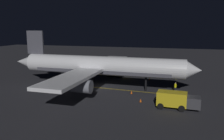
# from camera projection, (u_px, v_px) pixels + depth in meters

# --- Properties ---
(ground_plane) EXTENTS (180.00, 180.00, 0.20)m
(ground_plane) POSITION_uv_depth(u_px,v_px,m) (102.00, 88.00, 44.88)
(ground_plane) COLOR #28282D
(apron_guide_stripe) EXTENTS (1.83, 23.10, 0.01)m
(apron_guide_stripe) POSITION_uv_depth(u_px,v_px,m) (121.00, 90.00, 43.16)
(apron_guide_stripe) COLOR gold
(apron_guide_stripe) RESTS_ON ground_plane
(airliner) EXTENTS (34.00, 36.54, 10.66)m
(airliner) POSITION_uv_depth(u_px,v_px,m) (99.00, 66.00, 44.31)
(airliner) COLOR white
(airliner) RESTS_ON ground_plane
(baggage_truck) EXTENTS (2.50, 5.97, 2.39)m
(baggage_truck) POSITION_uv_depth(u_px,v_px,m) (176.00, 100.00, 32.98)
(baggage_truck) COLOR gold
(baggage_truck) RESTS_ON ground_plane
(catering_truck) EXTENTS (3.69, 6.18, 2.31)m
(catering_truck) POSITION_uv_depth(u_px,v_px,m) (113.00, 71.00, 54.98)
(catering_truck) COLOR gold
(catering_truck) RESTS_ON ground_plane
(ground_crew_worker) EXTENTS (0.40, 0.40, 1.74)m
(ground_crew_worker) POSITION_uv_depth(u_px,v_px,m) (175.00, 87.00, 41.57)
(ground_crew_worker) COLOR black
(ground_crew_worker) RESTS_ON ground_plane
(traffic_cone_near_left) EXTENTS (0.50, 0.50, 0.55)m
(traffic_cone_near_left) POSITION_uv_depth(u_px,v_px,m) (159.00, 102.00, 35.39)
(traffic_cone_near_left) COLOR #EA590F
(traffic_cone_near_left) RESTS_ON ground_plane
(traffic_cone_near_right) EXTENTS (0.50, 0.50, 0.55)m
(traffic_cone_near_right) POSITION_uv_depth(u_px,v_px,m) (131.00, 92.00, 40.59)
(traffic_cone_near_right) COLOR #EA590F
(traffic_cone_near_right) RESTS_ON ground_plane
(traffic_cone_under_wing) EXTENTS (0.50, 0.50, 0.55)m
(traffic_cone_under_wing) POSITION_uv_depth(u_px,v_px,m) (141.00, 101.00, 36.07)
(traffic_cone_under_wing) COLOR #EA590F
(traffic_cone_under_wing) RESTS_ON ground_plane
(traffic_cone_far) EXTENTS (0.50, 0.50, 0.55)m
(traffic_cone_far) POSITION_uv_depth(u_px,v_px,m) (149.00, 79.00, 51.02)
(traffic_cone_far) COLOR #EA590F
(traffic_cone_far) RESTS_ON ground_plane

